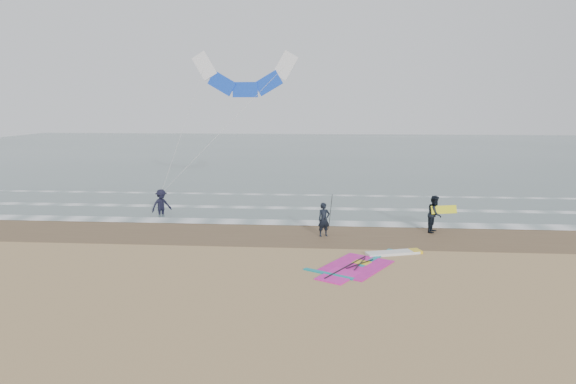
# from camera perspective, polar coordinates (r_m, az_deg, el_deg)

# --- Properties ---
(ground) EXTENTS (120.00, 120.00, 0.00)m
(ground) POSITION_cam_1_polar(r_m,az_deg,el_deg) (18.93, 1.52, -9.20)
(ground) COLOR tan
(ground) RESTS_ON ground
(sea_water) EXTENTS (120.00, 80.00, 0.02)m
(sea_water) POSITION_cam_1_polar(r_m,az_deg,el_deg) (66.17, 3.73, 4.43)
(sea_water) COLOR #47605E
(sea_water) RESTS_ON ground
(wet_sand_band) EXTENTS (120.00, 5.00, 0.01)m
(wet_sand_band) POSITION_cam_1_polar(r_m,az_deg,el_deg) (24.68, 2.26, -4.66)
(wet_sand_band) COLOR brown
(wet_sand_band) RESTS_ON ground
(foam_waterline) EXTENTS (120.00, 9.15, 0.02)m
(foam_waterline) POSITION_cam_1_polar(r_m,az_deg,el_deg) (28.99, 2.62, -2.43)
(foam_waterline) COLOR white
(foam_waterline) RESTS_ON ground
(windsurf_rig) EXTENTS (4.86, 4.60, 0.12)m
(windsurf_rig) POSITION_cam_1_polar(r_m,az_deg,el_deg) (20.46, 8.78, -7.76)
(windsurf_rig) COLOR white
(windsurf_rig) RESTS_ON ground
(person_standing) EXTENTS (0.69, 0.59, 1.60)m
(person_standing) POSITION_cam_1_polar(r_m,az_deg,el_deg) (24.10, 4.01, -3.08)
(person_standing) COLOR black
(person_standing) RESTS_ON ground
(person_walking) EXTENTS (0.97, 1.07, 1.80)m
(person_walking) POSITION_cam_1_polar(r_m,az_deg,el_deg) (25.80, 15.99, -2.36)
(person_walking) COLOR black
(person_walking) RESTS_ON ground
(person_wading) EXTENTS (1.30, 1.30, 1.80)m
(person_wading) POSITION_cam_1_polar(r_m,az_deg,el_deg) (29.48, -13.91, -0.78)
(person_wading) COLOR black
(person_wading) RESTS_ON ground
(held_pole) EXTENTS (0.17, 0.86, 1.82)m
(held_pole) POSITION_cam_1_polar(r_m,az_deg,el_deg) (24.02, 4.73, -2.22)
(held_pole) COLOR black
(held_pole) RESTS_ON ground
(carried_kiteboard) EXTENTS (1.30, 0.51, 0.39)m
(carried_kiteboard) POSITION_cam_1_polar(r_m,az_deg,el_deg) (25.74, 16.93, -1.89)
(carried_kiteboard) COLOR yellow
(carried_kiteboard) RESTS_ON ground
(surf_kite) EXTENTS (7.46, 3.87, 8.10)m
(surf_kite) POSITION_cam_1_polar(r_m,az_deg,el_deg) (31.70, -4.83, 12.53)
(surf_kite) COLOR white
(surf_kite) RESTS_ON ground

